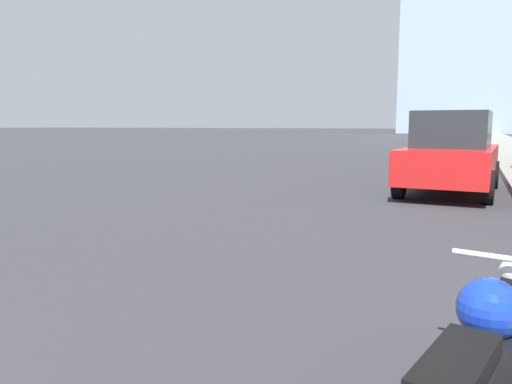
{
  "coord_description": "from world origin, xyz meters",
  "views": [
    {
      "loc": [
        3.3,
        1.87,
        1.46
      ],
      "look_at": [
        1.13,
        6.87,
        0.72
      ],
      "focal_mm": 35.0,
      "sensor_mm": 36.0,
      "label": 1
    }
  ],
  "objects": [
    {
      "name": "parked_car_silver",
      "position": [
        2.93,
        24.68,
        0.82
      ],
      "size": [
        1.99,
        4.02,
        1.65
      ],
      "rotation": [
        0.0,
        0.0,
        -0.07
      ],
      "color": "#BCBCC1",
      "rests_on": "ground_plane"
    },
    {
      "name": "parked_car_red",
      "position": [
        2.89,
        13.26,
        0.85
      ],
      "size": [
        2.02,
        4.32,
        1.74
      ],
      "rotation": [
        0.0,
        0.0,
        -0.07
      ],
      "color": "red",
      "rests_on": "ground_plane"
    },
    {
      "name": "motorcycle",
      "position": [
        3.36,
        4.17,
        0.37
      ],
      "size": [
        0.79,
        2.34,
        0.74
      ],
      "rotation": [
        0.0,
        0.0,
        -0.22
      ],
      "color": "black",
      "rests_on": "ground_plane"
    },
    {
      "name": "sidewalk",
      "position": [
        5.62,
        40.0,
        0.07
      ],
      "size": [
        3.05,
        240.0,
        0.15
      ],
      "color": "gray",
      "rests_on": "ground_plane"
    },
    {
      "name": "parked_car_white",
      "position": [
        3.02,
        35.29,
        0.86
      ],
      "size": [
        2.18,
        4.33,
        1.7
      ],
      "rotation": [
        0.0,
        0.0,
        0.06
      ],
      "color": "silver",
      "rests_on": "ground_plane"
    }
  ]
}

